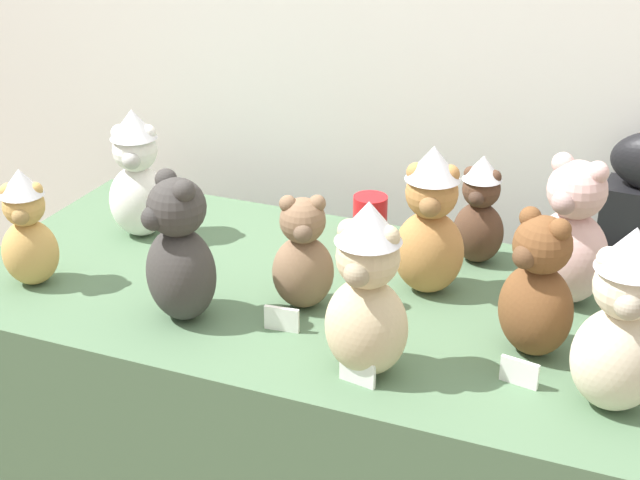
# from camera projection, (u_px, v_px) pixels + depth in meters

# --- Properties ---
(display_table) EXTENTS (1.54, 0.76, 0.76)m
(display_table) POSITION_uv_depth(u_px,v_px,m) (320.00, 439.00, 2.14)
(display_table) COLOR #4C6B4C
(display_table) RESTS_ON ground_plane
(teddy_bear_snow) EXTENTS (0.17, 0.16, 0.31)m
(teddy_bear_snow) POSITION_uv_depth(u_px,v_px,m) (137.00, 175.00, 2.17)
(teddy_bear_snow) COLOR white
(teddy_bear_snow) RESTS_ON display_table
(teddy_bear_honey) EXTENTS (0.15, 0.14, 0.26)m
(teddy_bear_honey) POSITION_uv_depth(u_px,v_px,m) (27.00, 229.00, 1.95)
(teddy_bear_honey) COLOR tan
(teddy_bear_honey) RESTS_ON display_table
(teddy_bear_charcoal) EXTENTS (0.20, 0.19, 0.30)m
(teddy_bear_charcoal) POSITION_uv_depth(u_px,v_px,m) (179.00, 253.00, 1.82)
(teddy_bear_charcoal) COLOR #383533
(teddy_bear_charcoal) RESTS_ON display_table
(teddy_bear_cocoa) EXTENTS (0.12, 0.10, 0.25)m
(teddy_bear_cocoa) POSITION_uv_depth(u_px,v_px,m) (480.00, 211.00, 2.05)
(teddy_bear_cocoa) COLOR #4C3323
(teddy_bear_cocoa) RESTS_ON display_table
(teddy_bear_sand) EXTENTS (0.16, 0.14, 0.33)m
(teddy_bear_sand) POSITION_uv_depth(u_px,v_px,m) (367.00, 292.00, 1.63)
(teddy_bear_sand) COLOR #CCB78E
(teddy_bear_sand) RESTS_ON display_table
(teddy_bear_chestnut) EXTENTS (0.19, 0.18, 0.28)m
(teddy_bear_chestnut) POSITION_uv_depth(u_px,v_px,m) (537.00, 290.00, 1.70)
(teddy_bear_chestnut) COLOR brown
(teddy_bear_chestnut) RESTS_ON display_table
(teddy_bear_cream) EXTENTS (0.17, 0.15, 0.34)m
(teddy_bear_cream) POSITION_uv_depth(u_px,v_px,m) (622.00, 323.00, 1.53)
(teddy_bear_cream) COLOR beige
(teddy_bear_cream) RESTS_ON display_table
(teddy_bear_caramel) EXTENTS (0.17, 0.15, 0.32)m
(teddy_bear_caramel) POSITION_uv_depth(u_px,v_px,m) (430.00, 223.00, 1.91)
(teddy_bear_caramel) COLOR #B27A42
(teddy_bear_caramel) RESTS_ON display_table
(teddy_bear_mocha) EXTENTS (0.16, 0.15, 0.24)m
(teddy_bear_mocha) POSITION_uv_depth(u_px,v_px,m) (303.00, 256.00, 1.87)
(teddy_bear_mocha) COLOR #7F6047
(teddy_bear_mocha) RESTS_ON display_table
(teddy_bear_blush) EXTENTS (0.20, 0.18, 0.31)m
(teddy_bear_blush) POSITION_uv_depth(u_px,v_px,m) (571.00, 236.00, 1.88)
(teddy_bear_blush) COLOR beige
(teddy_bear_blush) RESTS_ON display_table
(party_cup_red) EXTENTS (0.08, 0.08, 0.11)m
(party_cup_red) POSITION_uv_depth(u_px,v_px,m) (370.00, 218.00, 2.18)
(party_cup_red) COLOR red
(party_cup_red) RESTS_ON display_table
(name_card_front_left) EXTENTS (0.07, 0.01, 0.05)m
(name_card_front_left) POSITION_uv_depth(u_px,v_px,m) (282.00, 319.00, 1.82)
(name_card_front_left) COLOR white
(name_card_front_left) RESTS_ON display_table
(name_card_front_middle) EXTENTS (0.07, 0.02, 0.05)m
(name_card_front_middle) POSITION_uv_depth(u_px,v_px,m) (519.00, 372.00, 1.65)
(name_card_front_middle) COLOR white
(name_card_front_middle) RESTS_ON display_table
(name_card_front_right) EXTENTS (0.07, 0.02, 0.05)m
(name_card_front_right) POSITION_uv_depth(u_px,v_px,m) (357.00, 371.00, 1.65)
(name_card_front_right) COLOR white
(name_card_front_right) RESTS_ON display_table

